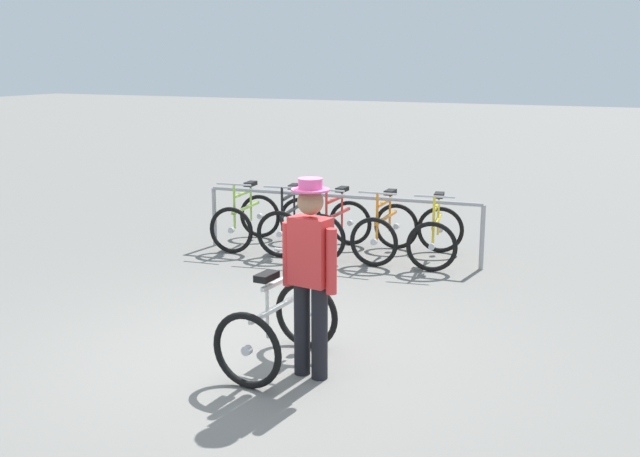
{
  "coord_description": "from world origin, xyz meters",
  "views": [
    {
      "loc": [
        3.24,
        -5.81,
        2.68
      ],
      "look_at": [
        0.14,
        1.01,
        1.0
      ],
      "focal_mm": 42.72,
      "sensor_mm": 36.0,
      "label": 1
    }
  ],
  "objects_px": {
    "racked_bike_black": "(291,224)",
    "racked_bike_red": "(337,227)",
    "racked_bike_lime": "(246,220)",
    "person_with_featured_bike": "(310,270)",
    "racked_bike_orange": "(386,231)",
    "racked_bike_yellow": "(436,235)",
    "featured_bicycle": "(285,310)"
  },
  "relations": [
    {
      "from": "racked_bike_black",
      "to": "racked_bike_red",
      "type": "distance_m",
      "value": 0.7
    },
    {
      "from": "racked_bike_black",
      "to": "person_with_featured_bike",
      "type": "height_order",
      "value": "person_with_featured_bike"
    },
    {
      "from": "racked_bike_red",
      "to": "racked_bike_yellow",
      "type": "distance_m",
      "value": 1.4
    },
    {
      "from": "racked_bike_lime",
      "to": "racked_bike_yellow",
      "type": "bearing_deg",
      "value": 4.73
    },
    {
      "from": "racked_bike_orange",
      "to": "racked_bike_black",
      "type": "bearing_deg",
      "value": -175.27
    },
    {
      "from": "racked_bike_orange",
      "to": "racked_bike_yellow",
      "type": "height_order",
      "value": "same"
    },
    {
      "from": "racked_bike_red",
      "to": "racked_bike_orange",
      "type": "height_order",
      "value": "same"
    },
    {
      "from": "featured_bicycle",
      "to": "racked_bike_lime",
      "type": "bearing_deg",
      "value": 124.38
    },
    {
      "from": "racked_bike_yellow",
      "to": "featured_bicycle",
      "type": "xyz_separation_m",
      "value": [
        -0.27,
        -3.92,
        0.12
      ]
    },
    {
      "from": "racked_bike_lime",
      "to": "racked_bike_red",
      "type": "bearing_deg",
      "value": 4.73
    },
    {
      "from": "racked_bike_lime",
      "to": "person_with_featured_bike",
      "type": "height_order",
      "value": "person_with_featured_bike"
    },
    {
      "from": "racked_bike_red",
      "to": "racked_bike_yellow",
      "type": "xyz_separation_m",
      "value": [
        1.4,
        0.12,
        -0.0
      ]
    },
    {
      "from": "racked_bike_orange",
      "to": "racked_bike_yellow",
      "type": "xyz_separation_m",
      "value": [
        0.7,
        0.06,
        -0.0
      ]
    },
    {
      "from": "racked_bike_red",
      "to": "featured_bicycle",
      "type": "xyz_separation_m",
      "value": [
        1.13,
        -3.8,
        0.12
      ]
    },
    {
      "from": "racked_bike_black",
      "to": "racked_bike_yellow",
      "type": "relative_size",
      "value": 1.01
    },
    {
      "from": "racked_bike_red",
      "to": "racked_bike_orange",
      "type": "distance_m",
      "value": 0.7
    },
    {
      "from": "racked_bike_orange",
      "to": "person_with_featured_bike",
      "type": "relative_size",
      "value": 0.64
    },
    {
      "from": "racked_bike_black",
      "to": "racked_bike_orange",
      "type": "distance_m",
      "value": 1.4
    },
    {
      "from": "featured_bicycle",
      "to": "racked_bike_orange",
      "type": "bearing_deg",
      "value": 96.33
    },
    {
      "from": "racked_bike_red",
      "to": "racked_bike_orange",
      "type": "bearing_deg",
      "value": 4.73
    },
    {
      "from": "person_with_featured_bike",
      "to": "racked_bike_orange",
      "type": "bearing_deg",
      "value": 100.73
    },
    {
      "from": "racked_bike_lime",
      "to": "person_with_featured_bike",
      "type": "relative_size",
      "value": 0.66
    },
    {
      "from": "racked_bike_yellow",
      "to": "person_with_featured_bike",
      "type": "xyz_separation_m",
      "value": [
        0.07,
        -4.11,
        0.58
      ]
    },
    {
      "from": "racked_bike_lime",
      "to": "racked_bike_black",
      "type": "bearing_deg",
      "value": 4.73
    },
    {
      "from": "racked_bike_red",
      "to": "racked_bike_yellow",
      "type": "relative_size",
      "value": 0.93
    },
    {
      "from": "racked_bike_black",
      "to": "racked_bike_red",
      "type": "height_order",
      "value": "same"
    },
    {
      "from": "racked_bike_black",
      "to": "person_with_featured_bike",
      "type": "xyz_separation_m",
      "value": [
        2.16,
        -3.94,
        0.58
      ]
    },
    {
      "from": "racked_bike_orange",
      "to": "person_with_featured_bike",
      "type": "bearing_deg",
      "value": -79.27
    },
    {
      "from": "racked_bike_lime",
      "to": "featured_bicycle",
      "type": "relative_size",
      "value": 0.93
    },
    {
      "from": "racked_bike_lime",
      "to": "racked_bike_yellow",
      "type": "distance_m",
      "value": 2.8
    },
    {
      "from": "racked_bike_black",
      "to": "racked_bike_red",
      "type": "xyz_separation_m",
      "value": [
        0.7,
        0.06,
        0.0
      ]
    },
    {
      "from": "racked_bike_lime",
      "to": "racked_bike_red",
      "type": "relative_size",
      "value": 1.03
    }
  ]
}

